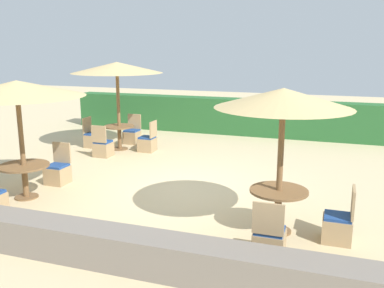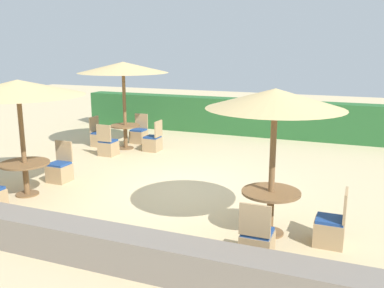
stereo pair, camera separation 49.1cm
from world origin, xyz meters
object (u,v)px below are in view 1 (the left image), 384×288
object	(u,v)px
parasol_front_left	(17,89)
round_table_back_left	(119,132)
patio_chair_back_left_south	(103,147)
round_table_front_right	(278,200)
parasol_back_left	(117,68)
patio_chair_front_right_south	(269,241)
patio_chair_back_left_west	(93,139)
patio_chair_front_right_east	(338,226)
patio_chair_back_left_east	(148,143)
patio_chair_front_left_north	(58,172)
round_table_front_left	(24,172)
parasol_front_right	(283,99)
patio_chair_back_left_north	(132,135)

from	to	relation	value
parasol_front_left	round_table_back_left	world-z (taller)	parasol_front_left
patio_chair_back_left_south	round_table_front_right	bearing A→B (deg)	-32.79
parasol_back_left	patio_chair_front_right_south	xyz separation A→B (m)	(5.40, -5.38, -2.20)
round_table_back_left	patio_chair_back_left_south	distance (m)	0.97
patio_chair_back_left_west	patio_chair_front_right_south	xyz separation A→B (m)	(6.34, -5.37, 0.00)
parasol_back_left	round_table_front_right	size ratio (longest dim) A/B	2.75
patio_chair_back_left_south	round_table_back_left	bearing A→B (deg)	87.36
patio_chair_front_right_east	parasol_front_left	bearing A→B (deg)	89.67
patio_chair_back_left_east	patio_chair_front_right_east	world-z (taller)	same
round_table_back_left	patio_chair_back_left_south	world-z (taller)	patio_chair_back_left_south
patio_chair_front_left_north	round_table_back_left	bearing A→B (deg)	-85.92
parasol_front_left	patio_chair_back_left_west	bearing A→B (deg)	104.19
round_table_front_left	round_table_front_right	bearing A→B (deg)	0.16
patio_chair_back_left_east	parasol_front_right	xyz separation A→B (m)	(4.48, -4.47, 2.02)
patio_chair_front_left_north	round_table_front_right	world-z (taller)	patio_chair_front_left_north
parasol_back_left	patio_chair_back_left_west	bearing A→B (deg)	-179.53
patio_chair_back_left_west	patio_chair_front_right_south	world-z (taller)	same
patio_chair_back_left_south	patio_chair_back_left_west	xyz separation A→B (m)	(-0.89, 0.91, 0.00)
round_table_front_left	parasol_front_left	bearing A→B (deg)	-153.43
round_table_front_left	parasol_back_left	distance (m)	4.84
round_table_front_left	patio_chair_back_left_west	world-z (taller)	patio_chair_back_left_west
patio_chair_back_left_north	patio_chair_back_left_east	bearing A→B (deg)	138.53
parasol_back_left	patio_chair_back_left_south	xyz separation A→B (m)	(-0.04, -0.92, -2.20)
parasol_front_left	patio_chair_back_left_south	distance (m)	4.06
round_table_front_left	patio_chair_front_right_east	distance (m)	6.20
parasol_front_left	patio_chair_back_left_east	distance (m)	4.97
round_table_back_left	patio_chair_back_left_west	size ratio (longest dim) A/B	0.98
parasol_front_right	patio_chair_back_left_south	bearing A→B (deg)	147.21
patio_chair_front_right_east	patio_chair_back_left_west	bearing A→B (deg)	58.56
patio_chair_front_left_north	round_table_front_right	bearing A→B (deg)	168.92
parasol_front_left	patio_chair_front_right_south	bearing A→B (deg)	-10.19
patio_chair_back_left_north	patio_chair_front_right_south	xyz separation A→B (m)	(5.42, -6.25, 0.00)
parasol_front_right	round_table_front_right	size ratio (longest dim) A/B	2.51
parasol_back_left	parasol_front_right	xyz separation A→B (m)	(5.40, -4.43, -0.18)
parasol_front_right	parasol_front_left	bearing A→B (deg)	-179.84
round_table_front_left	patio_chair_back_left_north	size ratio (longest dim) A/B	1.10
patio_chair_back_left_north	round_table_front_right	xyz separation A→B (m)	(5.41, -5.30, 0.31)
patio_chair_front_left_north	parasol_back_left	distance (m)	4.08
parasol_front_right	patio_chair_back_left_north	bearing A→B (deg)	135.63
parasol_front_left	round_table_front_left	world-z (taller)	parasol_front_left
patio_chair_back_left_south	parasol_front_right	distance (m)	6.78
round_table_front_left	patio_chair_back_left_west	bearing A→B (deg)	104.19
parasol_back_left	round_table_back_left	size ratio (longest dim) A/B	2.96
patio_chair_back_left_north	patio_chair_back_left_west	bearing A→B (deg)	43.64
patio_chair_back_left_west	patio_chair_back_left_east	world-z (taller)	same
patio_chair_front_right_east	patio_chair_front_right_south	bearing A→B (deg)	132.71
round_table_back_left	patio_chair_back_left_north	xyz separation A→B (m)	(-0.01, 0.87, -0.28)
parasol_front_left	patio_chair_back_left_east	bearing A→B (deg)	80.77
patio_chair_back_left_south	patio_chair_back_left_north	distance (m)	1.79
parasol_front_right	patio_chair_back_left_east	bearing A→B (deg)	135.06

